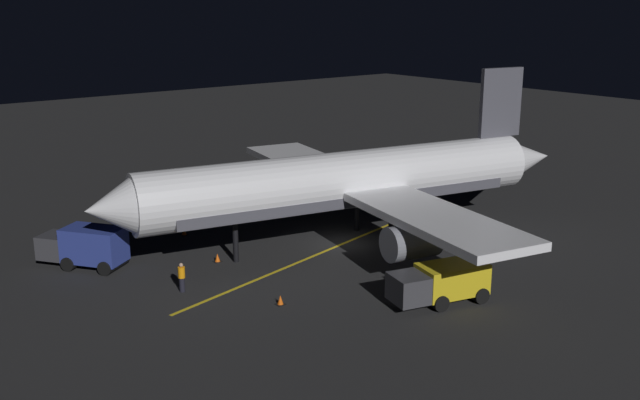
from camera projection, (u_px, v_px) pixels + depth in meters
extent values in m
cube|color=black|center=(343.00, 245.00, 50.04)|extent=(180.00, 180.00, 0.20)
cube|color=gold|center=(304.00, 260.00, 46.95)|extent=(5.15, 21.79, 0.01)
cylinder|color=white|center=(343.00, 180.00, 48.83)|extent=(9.63, 28.54, 3.88)
cube|color=#4C4C56|center=(343.00, 196.00, 49.11)|extent=(8.56, 24.34, 0.70)
cone|color=white|center=(112.00, 208.00, 42.17)|extent=(4.36, 3.82, 3.81)
cone|color=white|center=(525.00, 158.00, 55.74)|extent=(4.38, 5.28, 3.50)
cube|color=#4C4C56|center=(501.00, 102.00, 53.38)|extent=(1.09, 3.60, 5.06)
cube|color=white|center=(436.00, 219.00, 42.09)|extent=(14.24, 7.48, 0.50)
cylinder|color=slate|center=(411.00, 242.00, 42.52)|extent=(2.71, 3.56, 2.10)
cube|color=white|center=(306.00, 162.00, 57.11)|extent=(14.24, 7.48, 0.50)
cylinder|color=slate|center=(296.00, 183.00, 56.37)|extent=(2.71, 3.56, 2.10)
cylinder|color=black|center=(236.00, 242.00, 46.29)|extent=(0.43, 0.43, 2.59)
cylinder|color=black|center=(391.00, 231.00, 48.72)|extent=(0.43, 0.43, 2.59)
cylinder|color=black|center=(357.00, 213.00, 52.74)|extent=(0.43, 0.43, 2.59)
cube|color=navy|center=(94.00, 245.00, 45.16)|extent=(4.26, 3.86, 2.15)
cube|color=#38383D|center=(57.00, 246.00, 46.01)|extent=(2.62, 2.67, 1.50)
cylinder|color=black|center=(77.00, 259.00, 45.80)|extent=(2.06, 2.41, 0.90)
cylinder|color=black|center=(114.00, 263.00, 45.09)|extent=(2.06, 2.41, 0.90)
cube|color=gold|center=(452.00, 279.00, 40.17)|extent=(2.98, 4.17, 1.72)
cube|color=#38383D|center=(408.00, 288.00, 39.11)|extent=(2.39, 2.25, 1.50)
cylinder|color=black|center=(431.00, 297.00, 39.88)|extent=(2.46, 1.46, 0.90)
cylinder|color=black|center=(471.00, 289.00, 40.91)|extent=(2.46, 1.46, 0.90)
cylinder|color=black|center=(182.00, 285.00, 41.68)|extent=(0.32, 0.32, 0.85)
cylinder|color=orange|center=(181.00, 272.00, 41.49)|extent=(0.40, 0.40, 0.65)
sphere|color=tan|center=(181.00, 265.00, 41.37)|extent=(0.24, 0.24, 0.24)
cone|color=#EA590F|center=(217.00, 258.00, 46.53)|extent=(0.36, 0.36, 0.55)
cube|color=black|center=(218.00, 262.00, 46.60)|extent=(0.50, 0.50, 0.03)
cone|color=#EA590F|center=(280.00, 300.00, 39.91)|extent=(0.36, 0.36, 0.55)
cube|color=black|center=(280.00, 304.00, 39.98)|extent=(0.50, 0.50, 0.03)
cone|color=#EA590F|center=(184.00, 231.00, 51.93)|extent=(0.36, 0.36, 0.55)
cube|color=black|center=(184.00, 235.00, 51.99)|extent=(0.50, 0.50, 0.03)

